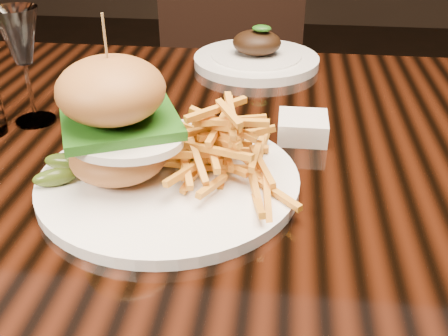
# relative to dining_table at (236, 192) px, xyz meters

# --- Properties ---
(dining_table) EXTENTS (1.60, 0.90, 0.75)m
(dining_table) POSITION_rel_dining_table_xyz_m (0.00, 0.00, 0.00)
(dining_table) COLOR black
(dining_table) RESTS_ON ground
(burger_plate) EXTENTS (0.33, 0.33, 0.22)m
(burger_plate) POSITION_rel_dining_table_xyz_m (-0.08, -0.11, 0.14)
(burger_plate) COLOR white
(burger_plate) RESTS_ON dining_table
(ramekin) EXTENTS (0.08, 0.08, 0.03)m
(ramekin) POSITION_rel_dining_table_xyz_m (0.09, 0.04, 0.09)
(ramekin) COLOR white
(ramekin) RESTS_ON dining_table
(wine_glass) EXTENTS (0.07, 0.07, 0.18)m
(wine_glass) POSITION_rel_dining_table_xyz_m (-0.33, 0.05, 0.21)
(wine_glass) COLOR white
(wine_glass) RESTS_ON dining_table
(far_dish) EXTENTS (0.25, 0.25, 0.08)m
(far_dish) POSITION_rel_dining_table_xyz_m (0.00, 0.36, 0.09)
(far_dish) COLOR white
(far_dish) RESTS_ON dining_table
(chair_far) EXTENTS (0.52, 0.53, 0.95)m
(chair_far) POSITION_rel_dining_table_xyz_m (-0.10, 0.89, -0.13)
(chair_far) COLOR black
(chair_far) RESTS_ON ground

